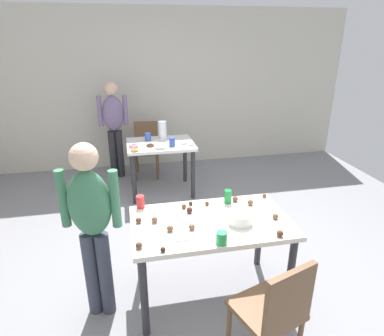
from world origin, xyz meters
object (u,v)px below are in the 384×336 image
object	(u,v)px
dining_table_near	(211,231)
person_adult_far	(114,122)
pitcher_far	(162,130)
person_girl_near	(92,219)
chair_far_table	(146,146)
dining_table_far	(161,151)
soda_can	(228,196)
mixing_bowl	(240,218)
chair_near_table	(275,310)

from	to	relation	value
dining_table_near	person_adult_far	xyz separation A→B (m)	(-0.79, 2.91, 0.26)
pitcher_far	person_girl_near	bearing A→B (deg)	-108.83
chair_far_table	pitcher_far	world-z (taller)	pitcher_far
person_girl_near	dining_table_near	bearing A→B (deg)	0.33
dining_table_far	person_girl_near	xyz separation A→B (m)	(-0.76, -2.19, 0.25)
dining_table_far	pitcher_far	bearing A→B (deg)	74.57
dining_table_near	pitcher_far	distance (m)	2.42
person_girl_near	soda_can	distance (m)	1.18
dining_table_near	mixing_bowl	size ratio (longest dim) A/B	6.59
chair_far_table	person_girl_near	size ratio (longest dim) A/B	0.59
chair_near_table	soda_can	bearing A→B (deg)	90.51
mixing_bowl	dining_table_near	bearing A→B (deg)	159.52
chair_far_table	person_adult_far	bearing A→B (deg)	-179.72
chair_far_table	person_girl_near	distance (m)	3.00
person_girl_near	soda_can	bearing A→B (deg)	13.64
chair_near_table	mixing_bowl	distance (m)	0.73
dining_table_far	person_girl_near	bearing A→B (deg)	-109.17
mixing_bowl	pitcher_far	world-z (taller)	pitcher_far
dining_table_near	pitcher_far	size ratio (longest dim) A/B	4.96
mixing_bowl	pitcher_far	xyz separation A→B (m)	(-0.32, 2.49, 0.09)
person_girl_near	pitcher_far	size ratio (longest dim) A/B	5.68
person_girl_near	pitcher_far	world-z (taller)	person_girl_near
chair_near_table	soda_can	world-z (taller)	soda_can
dining_table_far	chair_far_table	world-z (taller)	chair_far_table
dining_table_near	mixing_bowl	bearing A→B (deg)	-20.48
mixing_bowl	pitcher_far	size ratio (longest dim) A/B	0.75
dining_table_far	mixing_bowl	world-z (taller)	mixing_bowl
dining_table_far	mixing_bowl	bearing A→B (deg)	-80.59
person_adult_far	soda_can	bearing A→B (deg)	-68.80
dining_table_near	person_girl_near	xyz separation A→B (m)	(-0.92, -0.01, 0.22)
pitcher_far	chair_near_table	bearing A→B (deg)	-83.96
dining_table_far	pitcher_far	distance (m)	0.34
dining_table_near	person_adult_far	world-z (taller)	person_adult_far
chair_near_table	person_adult_far	distance (m)	3.82
person_girl_near	soda_can	xyz separation A→B (m)	(1.15, 0.28, -0.06)
chair_near_table	pitcher_far	world-z (taller)	pitcher_far
chair_near_table	person_girl_near	bearing A→B (deg)	147.21
soda_can	person_girl_near	bearing A→B (deg)	-166.36
dining_table_near	dining_table_far	xyz separation A→B (m)	(-0.16, 2.19, -0.02)
dining_table_near	soda_can	distance (m)	0.39
dining_table_far	dining_table_near	bearing A→B (deg)	-85.86
pitcher_far	chair_far_table	bearing A→B (deg)	113.12
dining_table_near	chair_near_table	size ratio (longest dim) A/B	1.47
chair_far_table	mixing_bowl	distance (m)	3.05
person_adult_far	soda_can	world-z (taller)	person_adult_far
person_girl_near	person_adult_far	bearing A→B (deg)	87.50
soda_can	person_adult_far	bearing A→B (deg)	111.20
dining_table_near	person_adult_far	distance (m)	3.02
dining_table_near	dining_table_far	world-z (taller)	same
chair_near_table	mixing_bowl	world-z (taller)	chair_near_table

